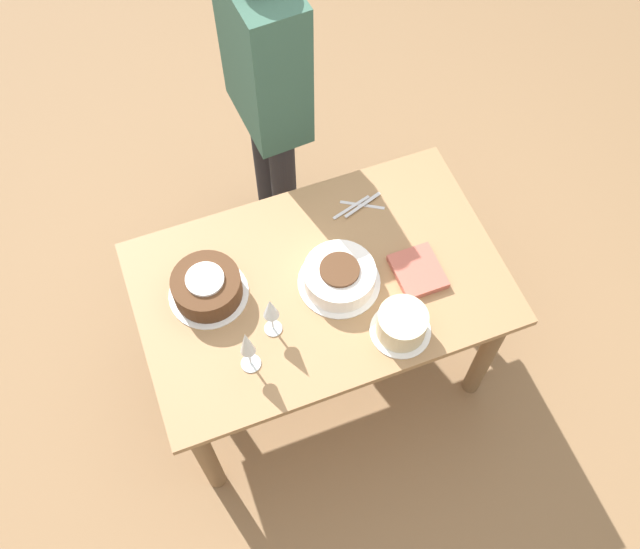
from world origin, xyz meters
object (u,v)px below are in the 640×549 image
Objects in this scene: wine_glass_far at (271,310)px; cake_center_white at (339,276)px; person_cutting at (266,82)px; wine_glass_near at (247,344)px; cake_back_decorated at (402,324)px; cake_front_chocolate at (207,287)px.

cake_center_white is at bearing -162.06° from wine_glass_far.
person_cutting is (-0.01, -0.81, 0.17)m from cake_center_white.
person_cutting is at bearing -112.00° from wine_glass_near.
cake_back_decorated is 0.13× the size of person_cutting.
person_cutting reaches higher than wine_glass_far.
wine_glass_far reaches higher than cake_center_white.
person_cutting is (-0.46, -0.69, 0.16)m from cake_front_chocolate.
person_cutting is (-0.29, -0.90, 0.06)m from wine_glass_far.
cake_front_chocolate reaches higher than cake_center_white.
cake_back_decorated is at bearing 116.68° from cake_center_white.
wine_glass_near is 1.07m from person_cutting.
wine_glass_far is at bearing 17.94° from cake_center_white.
wine_glass_far is at bearing 128.89° from cake_front_chocolate.
cake_front_chocolate is 0.68m from cake_back_decorated.
wine_glass_near is 1.14× the size of wine_glass_far.
wine_glass_far is (-0.11, -0.10, -0.01)m from wine_glass_near.
wine_glass_near is 0.15m from wine_glass_far.
wine_glass_near is (0.51, -0.07, 0.10)m from cake_back_decorated.
person_cutting reaches higher than cake_front_chocolate.
cake_back_decorated is at bearing 158.20° from wine_glass_far.
wine_glass_far reaches higher than cake_front_chocolate.
cake_front_chocolate is 1.34× the size of cake_back_decorated.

